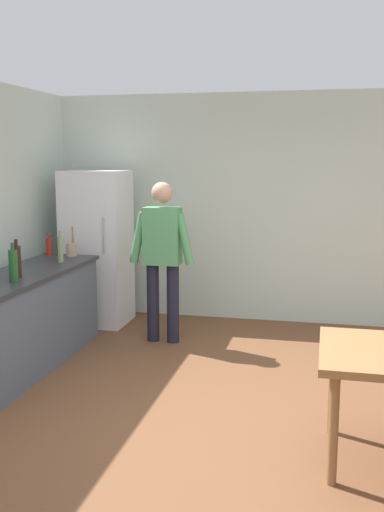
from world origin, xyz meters
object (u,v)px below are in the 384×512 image
at_px(bottle_wine_green, 13,265).
at_px(refrigerator, 97,248).
at_px(bottle_sauce_red, 49,246).
at_px(bottle_vinegar_tall, 60,249).
at_px(bottle_wine_dark, 17,261).
at_px(utensil_jar, 72,249).
at_px(person, 162,251).

bearing_deg(bottle_wine_green, refrigerator, 91.35).
xyz_separation_m(bottle_sauce_red, bottle_vinegar_tall, (0.32, -0.38, 0.04)).
xyz_separation_m(refrigerator, bottle_wine_dark, (-0.03, -1.79, 0.15)).
relative_size(bottle_sauce_red, bottle_vinegar_tall, 0.75).
bearing_deg(refrigerator, bottle_vinegar_tall, -89.65).
distance_m(utensil_jar, bottle_sauce_red, 0.26).
xyz_separation_m(refrigerator, bottle_wine_green, (0.05, -1.99, 0.15)).
bearing_deg(refrigerator, bottle_sauce_red, -116.70).
bearing_deg(bottle_sauce_red, bottle_wine_green, -75.48).
bearing_deg(bottle_wine_dark, person, 51.48).
bearing_deg(utensil_jar, bottle_sauce_red, 179.87).
height_order(refrigerator, bottle_vinegar_tall, refrigerator).
bearing_deg(utensil_jar, bottle_wine_green, -86.13).
height_order(utensil_jar, bottle_vinegar_tall, same).
distance_m(refrigerator, bottle_sauce_red, 0.70).
xyz_separation_m(person, bottle_sauce_red, (-1.26, -0.06, 0.02)).
relative_size(person, bottle_wine_dark, 5.00).
xyz_separation_m(utensil_jar, bottle_wine_dark, (0.01, -1.17, 0.07)).
relative_size(utensil_jar, bottle_wine_green, 0.94).
distance_m(refrigerator, utensil_jar, 0.62).
xyz_separation_m(person, utensil_jar, (-1.00, -0.06, 0.00)).
relative_size(utensil_jar, bottle_sauce_red, 1.33).
relative_size(refrigerator, utensil_jar, 5.62).
bearing_deg(bottle_wine_green, bottle_vinegar_tall, 92.37).
xyz_separation_m(refrigerator, person, (0.95, -0.55, 0.08)).
distance_m(person, bottle_sauce_red, 1.26).
relative_size(bottle_wine_dark, bottle_sauce_red, 1.42).
height_order(person, bottle_sauce_red, person).
distance_m(person, bottle_wine_green, 1.70).
relative_size(person, utensil_jar, 5.31).
bearing_deg(refrigerator, bottle_wine_green, -88.65).
height_order(utensil_jar, bottle_sauce_red, utensil_jar).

